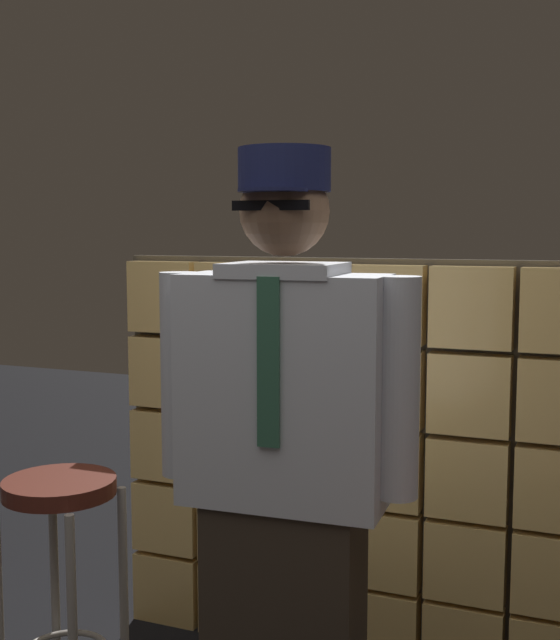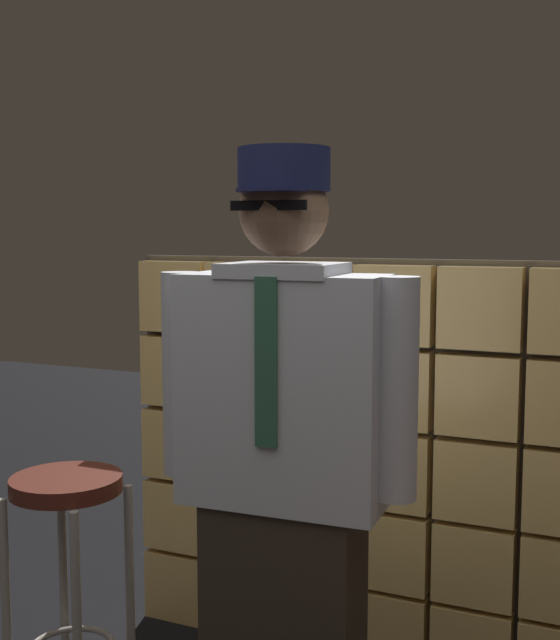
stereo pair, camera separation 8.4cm
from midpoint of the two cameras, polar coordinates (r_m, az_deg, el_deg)
glass_block_wall at (r=2.95m, az=3.71°, el=-10.03°), size 1.75×0.10×1.46m
standing_person at (r=2.14m, az=-0.85°, el=-10.84°), size 0.69×0.30×1.74m
bar_stool at (r=2.67m, az=-15.94°, el=-14.77°), size 0.34×0.34×0.79m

